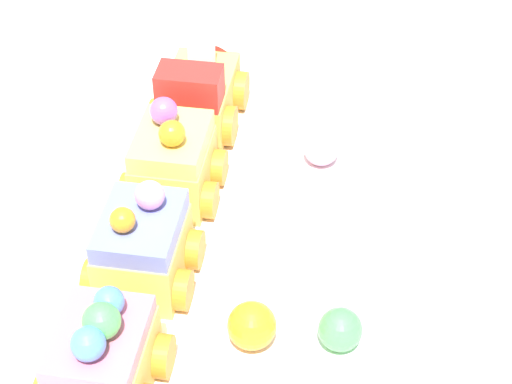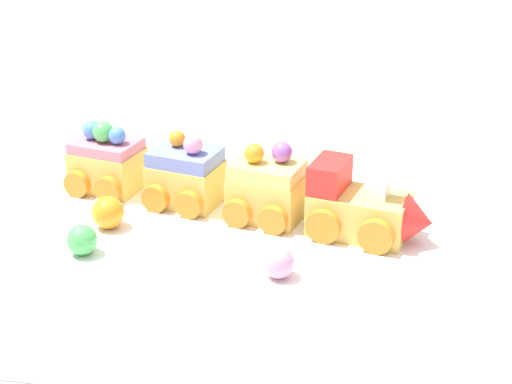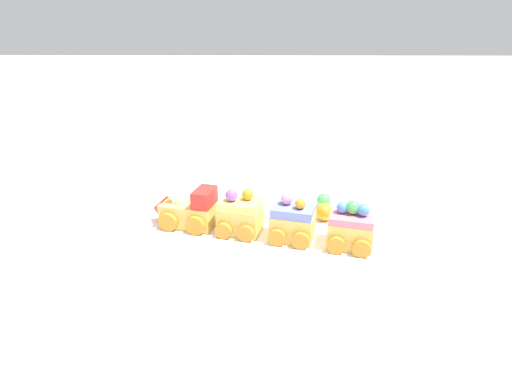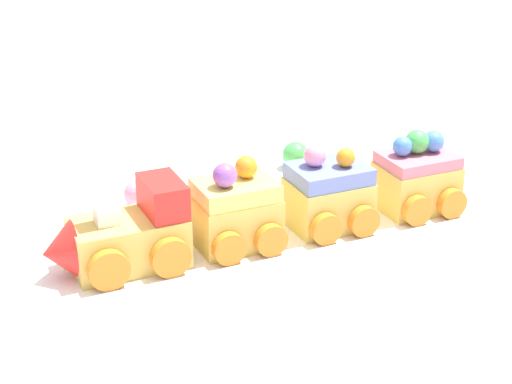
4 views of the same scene
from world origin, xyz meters
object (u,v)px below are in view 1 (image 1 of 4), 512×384
(cake_car_strawberry, at_px, (103,360))
(gumball_green, at_px, (340,329))
(cake_train_locomotive, at_px, (201,90))
(gumball_pink, at_px, (321,149))
(gumball_orange, at_px, (247,326))
(cake_car_lemon, at_px, (173,163))
(cake_car_blueberry, at_px, (143,249))

(cake_car_strawberry, height_order, gumball_green, cake_car_strawberry)
(cake_train_locomotive, xyz_separation_m, gumball_pink, (-0.07, -0.09, -0.01))
(gumball_orange, bearing_deg, gumball_pink, -22.97)
(cake_car_strawberry, bearing_deg, gumball_orange, -57.73)
(cake_car_lemon, height_order, gumball_orange, cake_car_lemon)
(cake_car_lemon, bearing_deg, gumball_orange, -149.74)
(cake_car_blueberry, height_order, gumball_pink, cake_car_blueberry)
(cake_train_locomotive, bearing_deg, cake_car_strawberry, -179.95)
(cake_car_strawberry, height_order, gumball_pink, cake_car_strawberry)
(cake_train_locomotive, bearing_deg, gumball_orange, -161.59)
(gumball_pink, xyz_separation_m, gumball_orange, (-0.17, 0.07, 0.00))
(cake_car_strawberry, distance_m, gumball_pink, 0.26)
(cake_car_lemon, distance_m, gumball_orange, 0.15)
(cake_train_locomotive, bearing_deg, cake_car_blueberry, -179.99)
(cake_train_locomotive, bearing_deg, gumball_pink, -113.34)
(gumball_pink, bearing_deg, gumball_green, 175.24)
(cake_car_blueberry, height_order, cake_car_strawberry, same)
(cake_car_blueberry, relative_size, gumball_green, 3.00)
(cake_car_blueberry, relative_size, gumball_pink, 3.11)
(cake_car_blueberry, xyz_separation_m, gumball_green, (-0.07, -0.12, -0.01))
(gumball_orange, bearing_deg, cake_car_lemon, 16.01)
(cake_train_locomotive, distance_m, gumball_green, 0.26)
(gumball_orange, distance_m, gumball_green, 0.06)
(cake_train_locomotive, relative_size, cake_car_blueberry, 1.45)
(gumball_pink, distance_m, gumball_orange, 0.19)
(cake_car_blueberry, bearing_deg, gumball_orange, -119.52)
(cake_car_lemon, bearing_deg, gumball_green, -132.57)
(gumball_orange, relative_size, gumball_green, 1.12)
(cake_car_strawberry, distance_m, gumball_orange, 0.09)
(cake_train_locomotive, xyz_separation_m, cake_car_strawberry, (-0.27, 0.07, 0.00))
(cake_train_locomotive, distance_m, gumball_orange, 0.24)
(cake_car_lemon, bearing_deg, cake_train_locomotive, -0.08)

